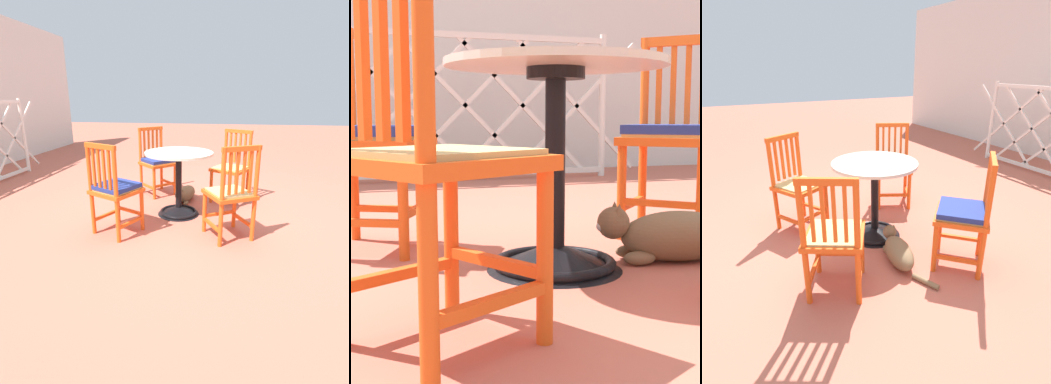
{
  "view_description": "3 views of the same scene",
  "coord_description": "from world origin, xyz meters",
  "views": [
    {
      "loc": [
        -3.22,
        -0.32,
        1.31
      ],
      "look_at": [
        -0.14,
        0.16,
        0.31
      ],
      "focal_mm": 28.01,
      "sensor_mm": 36.0,
      "label": 1
    },
    {
      "loc": [
        -0.72,
        -1.72,
        0.53
      ],
      "look_at": [
        -0.08,
        0.17,
        0.28
      ],
      "focal_mm": 54.11,
      "sensor_mm": 36.0,
      "label": 2
    },
    {
      "loc": [
        2.27,
        -1.04,
        1.5
      ],
      "look_at": [
        -0.08,
        0.21,
        0.4
      ],
      "focal_mm": 28.38,
      "sensor_mm": 36.0,
      "label": 3
    }
  ],
  "objects": [
    {
      "name": "ground_plane",
      "position": [
        0.0,
        0.0,
        0.0
      ],
      "size": [
        24.0,
        24.0,
        0.0
      ],
      "primitive_type": "plane",
      "color": "#BC604C"
    },
    {
      "name": "cafe_table",
      "position": [
        0.01,
        0.14,
        0.28
      ],
      "size": [
        0.76,
        0.76,
        0.73
      ],
      "color": "black",
      "rests_on": "ground_plane"
    },
    {
      "name": "orange_chair_at_corner",
      "position": [
        0.56,
        -0.46,
        0.43
      ],
      "size": [
        0.54,
        0.54,
        0.91
      ],
      "color": "#EA5619",
      "rests_on": "ground_plane"
    },
    {
      "name": "orange_chair_facing_out",
      "position": [
        0.74,
        0.55,
        0.45
      ],
      "size": [
        0.57,
        0.57,
        0.91
      ],
      "color": "#EA5619",
      "rests_on": "ground_plane"
    },
    {
      "name": "orange_chair_near_fence",
      "position": [
        -0.57,
        0.68,
        0.45
      ],
      "size": [
        0.53,
        0.53,
        0.91
      ],
      "color": "#EA5619",
      "rests_on": "ground_plane"
    },
    {
      "name": "orange_chair_tucked_in",
      "position": [
        -0.51,
        -0.43,
        0.43
      ],
      "size": [
        0.54,
        0.54,
        0.91
      ],
      "color": "#EA5619",
      "rests_on": "ground_plane"
    },
    {
      "name": "tabby_cat",
      "position": [
        0.46,
        0.12,
        0.1
      ],
      "size": [
        0.75,
        0.29,
        0.23
      ],
      "color": "brown",
      "rests_on": "ground_plane"
    }
  ]
}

